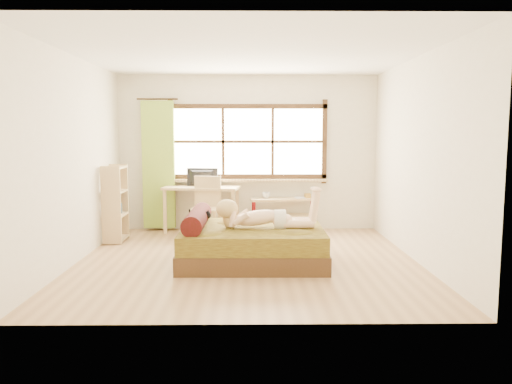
{
  "coord_description": "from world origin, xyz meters",
  "views": [
    {
      "loc": [
        0.04,
        -6.52,
        1.69
      ],
      "look_at": [
        0.12,
        0.2,
        0.9
      ],
      "focal_mm": 35.0,
      "sensor_mm": 36.0,
      "label": 1
    }
  ],
  "objects_px": {
    "kitten": "(199,218)",
    "chair": "(206,203)",
    "bed": "(249,243)",
    "pipe_shelf": "(284,207)",
    "desk": "(202,193)",
    "woman": "(264,207)",
    "bookshelf": "(115,203)"
  },
  "relations": [
    {
      "from": "bed",
      "to": "chair",
      "type": "height_order",
      "value": "chair"
    },
    {
      "from": "kitten",
      "to": "pipe_shelf",
      "type": "height_order",
      "value": "kitten"
    },
    {
      "from": "pipe_shelf",
      "to": "bookshelf",
      "type": "height_order",
      "value": "bookshelf"
    },
    {
      "from": "woman",
      "to": "desk",
      "type": "distance_m",
      "value": 2.3
    },
    {
      "from": "desk",
      "to": "pipe_shelf",
      "type": "relative_size",
      "value": 1.14
    },
    {
      "from": "woman",
      "to": "bookshelf",
      "type": "bearing_deg",
      "value": 150.03
    },
    {
      "from": "bed",
      "to": "desk",
      "type": "distance_m",
      "value": 2.21
    },
    {
      "from": "pipe_shelf",
      "to": "bookshelf",
      "type": "distance_m",
      "value": 2.84
    },
    {
      "from": "woman",
      "to": "chair",
      "type": "height_order",
      "value": "woman"
    },
    {
      "from": "kitten",
      "to": "desk",
      "type": "xyz_separation_m",
      "value": [
        -0.14,
        1.91,
        0.11
      ]
    },
    {
      "from": "desk",
      "to": "bookshelf",
      "type": "xyz_separation_m",
      "value": [
        -1.29,
        -0.7,
        -0.08
      ]
    },
    {
      "from": "bed",
      "to": "kitten",
      "type": "height_order",
      "value": "bed"
    },
    {
      "from": "bed",
      "to": "kitten",
      "type": "bearing_deg",
      "value": 172.2
    },
    {
      "from": "bookshelf",
      "to": "desk",
      "type": "bearing_deg",
      "value": 28.31
    },
    {
      "from": "bed",
      "to": "pipe_shelf",
      "type": "distance_m",
      "value": 2.22
    },
    {
      "from": "desk",
      "to": "pipe_shelf",
      "type": "xyz_separation_m",
      "value": [
        1.42,
        0.12,
        -0.27
      ]
    },
    {
      "from": "desk",
      "to": "chair",
      "type": "height_order",
      "value": "chair"
    },
    {
      "from": "bed",
      "to": "pipe_shelf",
      "type": "bearing_deg",
      "value": 74.71
    },
    {
      "from": "woman",
      "to": "kitten",
      "type": "bearing_deg",
      "value": 170.82
    },
    {
      "from": "kitten",
      "to": "chair",
      "type": "height_order",
      "value": "chair"
    },
    {
      "from": "desk",
      "to": "bookshelf",
      "type": "bearing_deg",
      "value": -143.88
    },
    {
      "from": "kitten",
      "to": "bookshelf",
      "type": "bearing_deg",
      "value": 140.4
    },
    {
      "from": "bed",
      "to": "bookshelf",
      "type": "distance_m",
      "value": 2.5
    },
    {
      "from": "pipe_shelf",
      "to": "kitten",
      "type": "bearing_deg",
      "value": -129.77
    },
    {
      "from": "chair",
      "to": "pipe_shelf",
      "type": "bearing_deg",
      "value": 27.66
    },
    {
      "from": "bookshelf",
      "to": "kitten",
      "type": "bearing_deg",
      "value": -40.51
    },
    {
      "from": "kitten",
      "to": "chair",
      "type": "distance_m",
      "value": 1.55
    },
    {
      "from": "kitten",
      "to": "bookshelf",
      "type": "xyz_separation_m",
      "value": [
        -1.43,
        1.21,
        0.03
      ]
    },
    {
      "from": "bed",
      "to": "woman",
      "type": "xyz_separation_m",
      "value": [
        0.2,
        -0.05,
        0.49
      ]
    },
    {
      "from": "chair",
      "to": "bed",
      "type": "bearing_deg",
      "value": -59.4
    },
    {
      "from": "bed",
      "to": "kitten",
      "type": "xyz_separation_m",
      "value": [
        -0.67,
        0.1,
        0.33
      ]
    },
    {
      "from": "desk",
      "to": "chair",
      "type": "distance_m",
      "value": 0.4
    }
  ]
}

